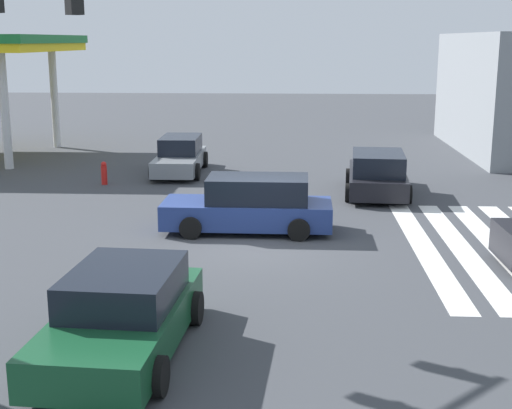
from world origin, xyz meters
TOP-DOWN VIEW (x-y plane):
  - ground_plane at (0.00, 0.00)m, footprint 108.14×108.14m
  - crosswalk_markings at (0.00, -6.24)m, footprint 9.53×4.40m
  - car_0 at (1.34, 0.22)m, footprint 2.05×4.71m
  - car_1 at (10.18, 3.62)m, footprint 4.70×1.97m
  - car_2 at (6.45, -3.84)m, footprint 4.73×2.41m
  - car_4 at (-6.67, 1.91)m, footprint 4.63×2.39m
  - fire_hydrant at (7.65, 6.05)m, footprint 0.22×0.22m

SIDE VIEW (x-z plane):
  - ground_plane at x=0.00m, z-range 0.00..0.00m
  - crosswalk_markings at x=0.00m, z-range 0.00..0.01m
  - fire_hydrant at x=7.65m, z-range 0.00..0.86m
  - car_1 at x=10.18m, z-range -0.04..1.40m
  - car_4 at x=-6.67m, z-range -0.04..1.40m
  - car_2 at x=6.45m, z-range -0.04..1.47m
  - car_0 at x=1.34m, z-range -0.04..1.52m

